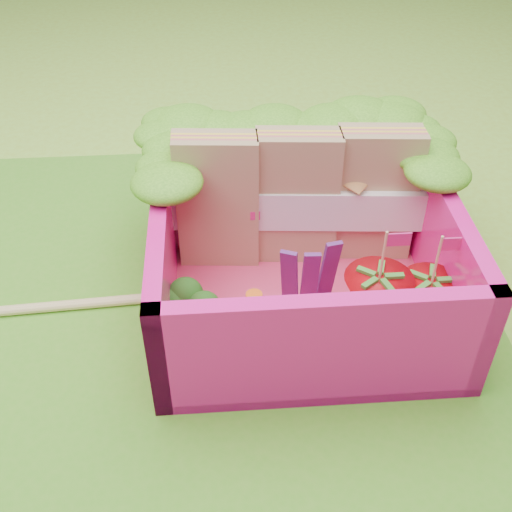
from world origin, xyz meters
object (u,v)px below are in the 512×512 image
at_px(broccoli, 187,311).
at_px(strawberry_right, 427,304).
at_px(bento_box, 302,250).
at_px(strawberry_left, 375,303).
at_px(sandwich_stack, 297,199).

relative_size(broccoli, strawberry_right, 0.62).
xyz_separation_m(bento_box, strawberry_left, (0.28, -0.29, -0.07)).
bearing_deg(broccoli, strawberry_right, 0.39).
bearing_deg(strawberry_right, bento_box, 149.68).
relative_size(bento_box, strawberry_right, 2.61).
bearing_deg(bento_box, broccoli, -149.94).
relative_size(broccoli, strawberry_left, 0.59).
height_order(bento_box, strawberry_right, bento_box).
distance_m(bento_box, strawberry_right, 0.59).
distance_m(bento_box, strawberry_left, 0.41).
distance_m(sandwich_stack, strawberry_right, 0.76).
height_order(sandwich_stack, strawberry_right, sandwich_stack).
bearing_deg(sandwich_stack, bento_box, -91.06).
bearing_deg(bento_box, strawberry_left, -46.11).
bearing_deg(strawberry_right, sandwich_stack, 132.24).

